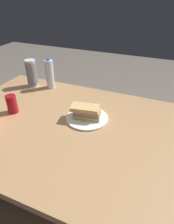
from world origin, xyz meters
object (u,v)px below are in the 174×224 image
object	(u,v)px
dining_table	(66,134)
sandwich	(86,112)
water_bottle_spare	(50,74)
soda_can_red	(12,104)
paper_plate	(87,118)
plastic_cup_stack	(32,73)

from	to	relation	value
dining_table	sandwich	distance (m)	0.19
dining_table	water_bottle_spare	bearing A→B (deg)	-49.07
soda_can_red	paper_plate	bearing A→B (deg)	-166.35
dining_table	paper_plate	size ratio (longest dim) A/B	5.79
dining_table	sandwich	bearing A→B (deg)	-133.76
paper_plate	plastic_cup_stack	size ratio (longest dim) A/B	1.20
soda_can_red	plastic_cup_stack	xyz separation A→B (m)	(0.12, -0.39, 0.05)
paper_plate	sandwich	bearing A→B (deg)	37.16
sandwich	plastic_cup_stack	world-z (taller)	plastic_cup_stack
plastic_cup_stack	water_bottle_spare	size ratio (longest dim) A/B	0.90
dining_table	paper_plate	distance (m)	0.17
dining_table	water_bottle_spare	world-z (taller)	water_bottle_spare
water_bottle_spare	plastic_cup_stack	bearing A→B (deg)	10.81
dining_table	plastic_cup_stack	bearing A→B (deg)	-36.66
plastic_cup_stack	water_bottle_spare	bearing A→B (deg)	-169.19
sandwich	soda_can_red	bearing A→B (deg)	13.46
sandwich	water_bottle_spare	distance (m)	0.55
soda_can_red	sandwich	bearing A→B (deg)	-166.54
soda_can_red	water_bottle_spare	distance (m)	0.43
sandwich	plastic_cup_stack	distance (m)	0.66
plastic_cup_stack	water_bottle_spare	world-z (taller)	water_bottle_spare
sandwich	water_bottle_spare	size ratio (longest dim) A/B	0.79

